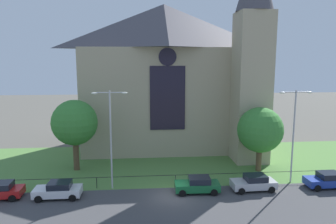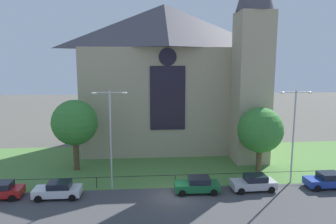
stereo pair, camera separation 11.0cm
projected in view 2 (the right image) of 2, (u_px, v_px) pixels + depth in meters
The scene contains 13 objects.
ground at pixel (165, 162), 39.20m from camera, with size 160.00×160.00×0.00m, color #56544C.
road_asphalt at pixel (176, 206), 27.40m from camera, with size 120.00×8.00×0.01m, color #424244.
grass_verge at pixel (166, 167), 37.23m from camera, with size 120.00×20.00×0.01m, color #517F3D.
church_building at pixel (170, 75), 44.74m from camera, with size 23.20×16.20×26.00m.
iron_railing at pixel (175, 176), 31.71m from camera, with size 31.11×0.07×1.13m.
tree_right_near at pixel (260, 130), 35.40m from camera, with size 5.07×5.07×7.27m.
tree_left_near at pixel (75, 123), 35.64m from camera, with size 5.12×5.12×8.07m.
streetlamp_near at pixel (110, 128), 30.28m from camera, with size 3.37×0.26×9.62m.
streetlamp_far at pixel (294, 126), 31.79m from camera, with size 3.37×0.26×9.51m.
parked_car_white at pixel (58, 190), 28.97m from camera, with size 4.21×2.04×1.51m.
parked_car_green at pixel (197, 185), 30.13m from camera, with size 4.26×2.13×1.51m.
parked_car_silver at pixel (254, 183), 30.67m from camera, with size 4.26×2.14×1.51m.
parked_car_blue at pixel (328, 180), 31.28m from camera, with size 4.21×2.05×1.51m.
Camera 2 is at (-2.81, -27.58, 12.42)m, focal length 34.07 mm.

